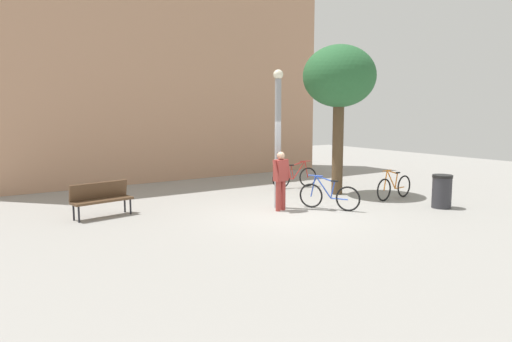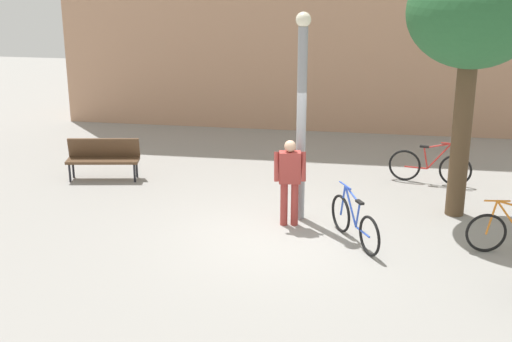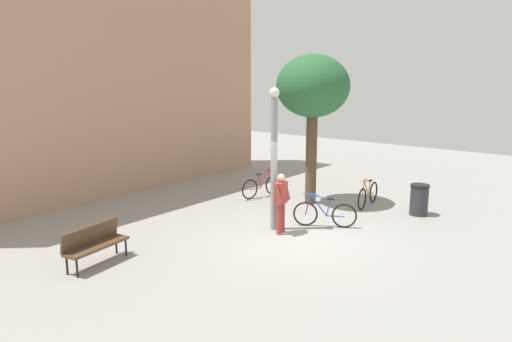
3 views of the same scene
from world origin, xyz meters
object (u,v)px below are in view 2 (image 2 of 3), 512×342
object	(u,v)px
person_by_lamppost	(290,177)
bicycle_red	(430,167)
lamppost	(302,111)
bicycle_blue	(354,223)
plaza_tree	(472,17)
park_bench	(103,155)

from	to	relation	value
person_by_lamppost	bicycle_red	world-z (taller)	person_by_lamppost
lamppost	bicycle_blue	xyz separation A→B (m)	(1.07, -1.01, -1.76)
plaza_tree	bicycle_red	distance (m)	3.91
park_bench	plaza_tree	distance (m)	8.33
plaza_tree	bicycle_red	size ratio (longest dim) A/B	2.75
person_by_lamppost	park_bench	size ratio (longest dim) A/B	1.01
plaza_tree	bicycle_red	world-z (taller)	plaza_tree
bicycle_blue	plaza_tree	bearing A→B (deg)	41.32
lamppost	park_bench	distance (m)	5.14
lamppost	person_by_lamppost	xyz separation A→B (m)	(-0.16, -0.37, -1.18)
plaza_tree	lamppost	bearing A→B (deg)	-167.10
person_by_lamppost	bicycle_blue	bearing A→B (deg)	-27.27
person_by_lamppost	bicycle_red	size ratio (longest dim) A/B	0.93
lamppost	bicycle_red	xyz separation A→B (m)	(2.65, 2.50, -1.76)
park_bench	plaza_tree	size ratio (longest dim) A/B	0.34
bicycle_red	plaza_tree	bearing A→B (deg)	-78.89
plaza_tree	bicycle_blue	xyz separation A→B (m)	(-1.93, -1.70, -3.45)
park_bench	plaza_tree	world-z (taller)	plaza_tree
person_by_lamppost	plaza_tree	world-z (taller)	plaza_tree
lamppost	plaza_tree	distance (m)	3.51
lamppost	person_by_lamppost	size ratio (longest dim) A/B	2.37
lamppost	plaza_tree	bearing A→B (deg)	12.90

